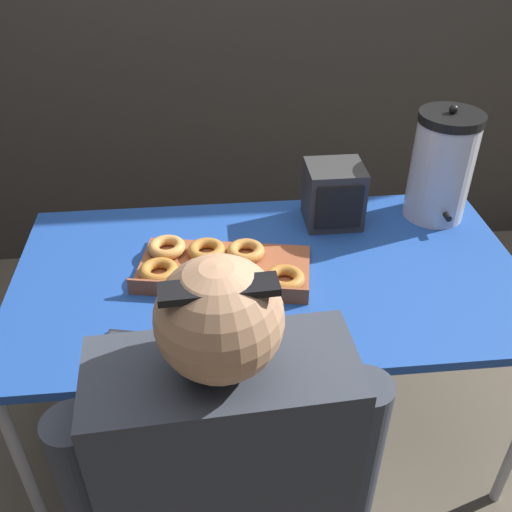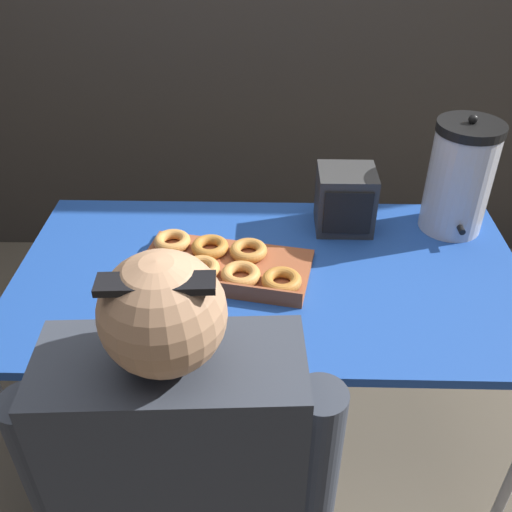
{
  "view_description": "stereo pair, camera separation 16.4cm",
  "coord_description": "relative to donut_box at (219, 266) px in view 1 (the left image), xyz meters",
  "views": [
    {
      "loc": [
        -0.17,
        -1.33,
        1.72
      ],
      "look_at": [
        -0.04,
        0.0,
        0.76
      ],
      "focal_mm": 40.0,
      "sensor_mm": 36.0,
      "label": 1
    },
    {
      "loc": [
        -0.01,
        -1.33,
        1.72
      ],
      "look_at": [
        -0.04,
        0.0,
        0.76
      ],
      "focal_mm": 40.0,
      "sensor_mm": 36.0,
      "label": 2
    }
  ],
  "objects": [
    {
      "name": "coffee_urn",
      "position": [
        0.74,
        0.26,
        0.16
      ],
      "size": [
        0.2,
        0.23,
        0.39
      ],
      "color": "silver",
      "rests_on": "folding_table"
    },
    {
      "name": "cell_phone",
      "position": [
        -0.27,
        -0.3,
        -0.02
      ],
      "size": [
        0.1,
        0.16,
        0.01
      ],
      "rotation": [
        0.0,
        0.0,
        -0.22
      ],
      "color": "black",
      "rests_on": "folding_table"
    },
    {
      "name": "folding_table",
      "position": [
        0.15,
        -0.01,
        -0.06
      ],
      "size": [
        1.5,
        0.82,
        0.7
      ],
      "color": "#1E479E",
      "rests_on": "ground"
    },
    {
      "name": "ground_plane",
      "position": [
        0.15,
        -0.01,
        -0.72
      ],
      "size": [
        12.0,
        12.0,
        0.0
      ],
      "primitive_type": "plane",
      "color": "brown"
    },
    {
      "name": "space_heater",
      "position": [
        0.39,
        0.25,
        0.08
      ],
      "size": [
        0.18,
        0.17,
        0.2
      ],
      "color": "#333333",
      "rests_on": "folding_table"
    },
    {
      "name": "donut_box",
      "position": [
        0.0,
        0.0,
        0.0
      ],
      "size": [
        0.54,
        0.35,
        0.05
      ],
      "rotation": [
        0.0,
        0.0,
        -0.19
      ],
      "color": "brown",
      "rests_on": "folding_table"
    }
  ]
}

